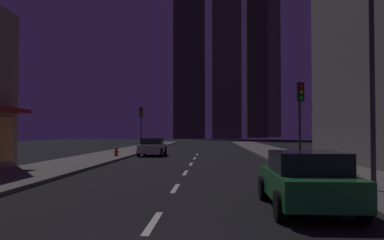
# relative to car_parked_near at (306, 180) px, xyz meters

# --- Properties ---
(ground_plane) EXTENTS (78.00, 136.00, 0.10)m
(ground_plane) POSITION_rel_car_parked_near_xyz_m (-3.60, 27.16, -0.79)
(ground_plane) COLOR black
(sidewalk_right) EXTENTS (4.00, 76.00, 0.15)m
(sidewalk_right) POSITION_rel_car_parked_near_xyz_m (3.40, 27.16, -0.67)
(sidewalk_right) COLOR #605E59
(sidewalk_right) RESTS_ON ground
(sidewalk_left) EXTENTS (4.00, 76.00, 0.15)m
(sidewalk_left) POSITION_rel_car_parked_near_xyz_m (-10.60, 27.16, -0.67)
(sidewalk_left) COLOR #605E59
(sidewalk_left) RESTS_ON ground
(lane_marking_center) EXTENTS (0.16, 33.40, 0.01)m
(lane_marking_center) POSITION_rel_car_parked_near_xyz_m (-3.60, 8.76, -0.73)
(lane_marking_center) COLOR silver
(lane_marking_center) RESTS_ON ground
(skyscraper_distant_tall) EXTENTS (8.99, 7.72, 61.55)m
(skyscraper_distant_tall) POSITION_rel_car_parked_near_xyz_m (-8.85, 107.27, 30.03)
(skyscraper_distant_tall) COLOR #3C392D
(skyscraper_distant_tall) RESTS_ON ground
(skyscraper_distant_mid) EXTENTS (8.33, 5.38, 46.23)m
(skyscraper_distant_mid) POSITION_rel_car_parked_near_xyz_m (2.00, 105.96, 22.37)
(skyscraper_distant_mid) COLOR #4B4738
(skyscraper_distant_mid) RESTS_ON ground
(skyscraper_distant_short) EXTENTS (7.14, 8.26, 61.99)m
(skyscraper_distant_short) POSITION_rel_car_parked_near_xyz_m (13.47, 131.85, 30.25)
(skyscraper_distant_short) COLOR #312F25
(skyscraper_distant_short) RESTS_ON ground
(skyscraper_distant_slender) EXTENTS (5.08, 6.45, 74.15)m
(skyscraper_distant_slender) POSITION_rel_car_parked_near_xyz_m (22.30, 150.96, 36.33)
(skyscraper_distant_slender) COLOR #524E3D
(skyscraper_distant_slender) RESTS_ON ground
(car_parked_near) EXTENTS (1.98, 4.24, 1.45)m
(car_parked_near) POSITION_rel_car_parked_near_xyz_m (0.00, 0.00, 0.00)
(car_parked_near) COLOR #1E722D
(car_parked_near) RESTS_ON ground
(car_parked_far) EXTENTS (1.98, 4.24, 1.45)m
(car_parked_far) POSITION_rel_car_parked_near_xyz_m (-7.20, 22.38, 0.00)
(car_parked_far) COLOR silver
(car_parked_far) RESTS_ON ground
(fire_hydrant_far_left) EXTENTS (0.42, 0.30, 0.65)m
(fire_hydrant_far_left) POSITION_rel_car_parked_near_xyz_m (-9.50, 19.57, -0.29)
(fire_hydrant_far_left) COLOR red
(fire_hydrant_far_left) RESTS_ON sidewalk_left
(traffic_light_near_right) EXTENTS (0.32, 0.48, 4.20)m
(traffic_light_near_right) POSITION_rel_car_parked_near_xyz_m (1.90, 9.28, 2.45)
(traffic_light_near_right) COLOR #2D2D2D
(traffic_light_near_right) RESTS_ON sidewalk_right
(traffic_light_far_left) EXTENTS (0.32, 0.48, 4.20)m
(traffic_light_far_left) POSITION_rel_car_parked_near_xyz_m (-9.10, 27.81, 2.45)
(traffic_light_far_left) COLOR #2D2D2D
(traffic_light_far_left) RESTS_ON sidewalk_left
(street_lamp_right) EXTENTS (1.96, 0.56, 6.58)m
(street_lamp_right) POSITION_rel_car_parked_near_xyz_m (1.78, 2.43, 4.33)
(street_lamp_right) COLOR #38383D
(street_lamp_right) RESTS_ON sidewalk_right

